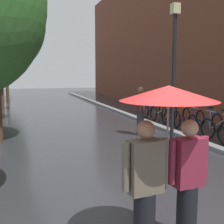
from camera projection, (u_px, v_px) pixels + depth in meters
name	position (u px, v px, depth m)	size (l,w,h in m)	color
kerb_strip	(136.00, 118.00, 13.62)	(0.30, 36.00, 0.12)	slate
street_tree_4	(5.00, 42.00, 20.45)	(2.92, 2.92, 6.14)	#473323
street_tree_5	(6.00, 54.00, 24.18)	(2.82, 2.82, 5.55)	#473323
parked_bicycle_3	(219.00, 126.00, 9.79)	(1.14, 0.79, 0.96)	black
parked_bicycle_4	(205.00, 122.00, 10.60)	(1.13, 0.78, 0.96)	black
parked_bicycle_5	(189.00, 118.00, 11.60)	(1.17, 0.85, 0.96)	black
parked_bicycle_6	(176.00, 115.00, 12.49)	(1.16, 0.83, 0.96)	black
parked_bicycle_7	(164.00, 112.00, 13.31)	(1.11, 0.75, 0.96)	black
parked_bicycle_8	(154.00, 110.00, 14.25)	(1.13, 0.78, 0.96)	black
couple_under_umbrella	(168.00, 142.00, 3.36)	(1.21, 1.16, 2.06)	black
street_lamp_post	(174.00, 63.00, 9.03)	(0.24, 0.24, 4.34)	black
pedestrian_walking_midground	(140.00, 110.00, 10.09)	(0.34, 0.59, 1.73)	#2D2D33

